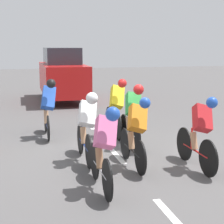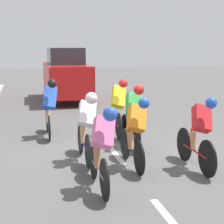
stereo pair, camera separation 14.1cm
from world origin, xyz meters
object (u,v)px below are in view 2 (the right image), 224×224
(cyclist_green, at_px, (133,114))
(support_car, at_px, (66,74))
(cyclist_red, at_px, (199,132))
(cyclist_blue, at_px, (49,106))
(cyclist_orange, at_px, (135,130))
(cyclist_white, at_px, (86,124))
(cyclist_pink, at_px, (102,146))
(cyclist_yellow, at_px, (117,106))

(cyclist_green, xyz_separation_m, support_car, (0.71, -7.81, 0.31))
(cyclist_red, bearing_deg, cyclist_green, -66.51)
(cyclist_blue, bearing_deg, cyclist_orange, 116.98)
(cyclist_white, xyz_separation_m, cyclist_orange, (-0.86, 0.59, -0.04))
(cyclist_green, bearing_deg, cyclist_orange, 75.52)
(cyclist_green, relative_size, cyclist_pink, 0.99)
(cyclist_pink, bearing_deg, cyclist_blue, -81.20)
(cyclist_white, distance_m, support_car, 8.69)
(cyclist_green, xyz_separation_m, cyclist_orange, (0.37, 1.44, -0.06))
(cyclist_yellow, distance_m, cyclist_blue, 1.75)
(cyclist_orange, bearing_deg, cyclist_blue, -63.02)
(cyclist_orange, relative_size, support_car, 0.37)
(cyclist_yellow, bearing_deg, cyclist_red, 107.06)
(cyclist_white, distance_m, cyclist_blue, 2.34)
(cyclist_white, bearing_deg, cyclist_blue, -75.28)
(cyclist_red, distance_m, cyclist_pink, 2.12)
(cyclist_red, bearing_deg, cyclist_yellow, -72.94)
(cyclist_yellow, bearing_deg, cyclist_pink, 72.44)
(cyclist_red, relative_size, support_car, 0.38)
(cyclist_yellow, height_order, cyclist_blue, cyclist_blue)
(cyclist_green, height_order, cyclist_white, cyclist_green)
(cyclist_green, distance_m, cyclist_pink, 2.74)
(cyclist_red, bearing_deg, cyclist_orange, -17.87)
(cyclist_green, relative_size, support_car, 0.37)
(cyclist_green, xyz_separation_m, cyclist_red, (-0.79, 1.82, -0.05))
(cyclist_green, relative_size, cyclist_orange, 0.98)
(cyclist_green, bearing_deg, cyclist_pink, 63.33)
(cyclist_white, height_order, cyclist_red, cyclist_white)
(cyclist_yellow, height_order, cyclist_white, cyclist_yellow)
(cyclist_blue, bearing_deg, cyclist_yellow, 169.75)
(cyclist_yellow, distance_m, cyclist_white, 2.26)
(cyclist_white, relative_size, cyclist_blue, 1.04)
(cyclist_yellow, bearing_deg, support_car, -84.83)
(cyclist_green, distance_m, cyclist_red, 1.98)
(cyclist_orange, xyz_separation_m, cyclist_blue, (1.45, -2.86, 0.08))
(cyclist_yellow, relative_size, cyclist_red, 0.97)
(cyclist_white, bearing_deg, cyclist_red, 154.47)
(cyclist_white, bearing_deg, cyclist_green, -145.31)
(cyclist_green, bearing_deg, cyclist_white, 34.69)
(cyclist_yellow, relative_size, cyclist_pink, 1.00)
(cyclist_red, height_order, cyclist_blue, cyclist_blue)
(cyclist_green, distance_m, cyclist_blue, 2.31)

